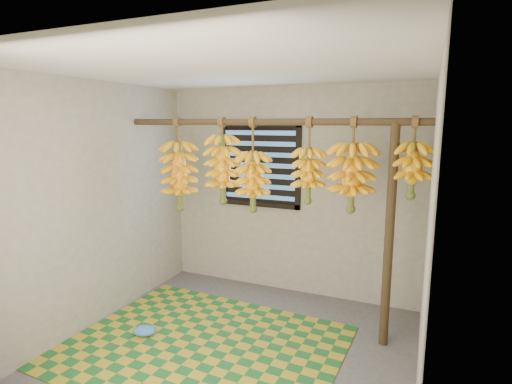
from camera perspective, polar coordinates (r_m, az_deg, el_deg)
The scene contains 16 objects.
floor at distance 3.77m, azimuth -3.58°, elevation -22.16°, with size 3.00×3.00×0.01m, color #494949.
ceiling at distance 3.22m, azimuth -4.07°, elevation 17.20°, with size 3.00×3.00×0.01m, color silver.
wall_back at distance 4.65m, azimuth 4.67°, elevation 0.03°, with size 3.00×0.01×2.40m, color gray.
wall_left at distance 4.19m, azimuth -22.48°, elevation -1.81°, with size 0.01×3.00×2.40m, color gray.
wall_right at distance 2.95m, azimuth 23.39°, elevation -6.56°, with size 0.01×3.00×2.40m, color gray.
window at distance 4.71m, azimuth 0.57°, elevation 3.87°, with size 1.00×0.04×1.00m.
hanging_pole at distance 3.83m, azimuth 0.90°, elevation 9.98°, with size 0.06×0.06×3.00m, color #402F1A.
support_post at distance 3.69m, azimuth 18.47°, elevation -6.28°, with size 0.08×0.08×2.00m, color #402F1A.
woven_mat at distance 3.88m, azimuth -7.67°, elevation -21.03°, with size 2.39×1.91×0.01m, color #1B5C24.
plastic_bag at distance 4.12m, azimuth -15.63°, elevation -18.55°, with size 0.22×0.16×0.09m, color #3877D3.
banana_bunch_a at distance 4.32m, azimuth -10.89°, elevation 2.31°, with size 0.37×0.37×0.98m.
banana_bunch_b at distance 4.04m, azimuth -4.78°, elevation 3.27°, with size 0.36×0.36×0.87m.
banana_bunch_c at distance 3.91m, azimuth -0.44°, elevation 1.51°, with size 0.33×0.33×0.92m.
banana_bunch_d at distance 3.71m, azimuth 7.50°, elevation 2.38°, with size 0.31×0.31×0.80m.
banana_bunch_e at distance 3.62m, azimuth 13.52°, elevation 2.04°, with size 0.40×0.40×0.84m.
banana_bunch_f at distance 3.56m, azimuth 21.40°, elevation 2.94°, with size 0.32×0.32×0.68m.
Camera 1 is at (1.47, -2.84, 1.99)m, focal length 28.00 mm.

